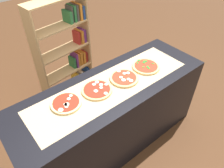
# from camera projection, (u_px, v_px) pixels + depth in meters

# --- Properties ---
(ground_plane) EXTENTS (12.00, 12.00, 0.00)m
(ground_plane) POSITION_uv_depth(u_px,v_px,m) (112.00, 140.00, 2.78)
(ground_plane) COLOR #4C2D19
(counter) EXTENTS (2.18, 0.73, 0.93)m
(counter) POSITION_uv_depth(u_px,v_px,m) (112.00, 116.00, 2.48)
(counter) COLOR black
(counter) RESTS_ON ground_plane
(parchment_paper) EXTENTS (1.76, 0.49, 0.00)m
(parchment_paper) POSITION_uv_depth(u_px,v_px,m) (112.00, 85.00, 2.17)
(parchment_paper) COLOR tan
(parchment_paper) RESTS_ON counter
(pizza_mozzarella_0) EXTENTS (0.29, 0.29, 0.03)m
(pizza_mozzarella_0) POSITION_uv_depth(u_px,v_px,m) (66.00, 103.00, 1.97)
(pizza_mozzarella_0) COLOR #E5C17F
(pizza_mozzarella_0) RESTS_ON parchment_paper
(pizza_mozzarella_1) EXTENTS (0.31, 0.31, 0.03)m
(pizza_mozzarella_1) POSITION_uv_depth(u_px,v_px,m) (97.00, 90.00, 2.11)
(pizza_mozzarella_1) COLOR #DBB26B
(pizza_mozzarella_1) RESTS_ON parchment_paper
(pizza_mozzarella_2) EXTENTS (0.30, 0.30, 0.03)m
(pizza_mozzarella_2) POSITION_uv_depth(u_px,v_px,m) (124.00, 78.00, 2.25)
(pizza_mozzarella_2) COLOR #DBB26B
(pizza_mozzarella_2) RESTS_ON parchment_paper
(pizza_spinach_3) EXTENTS (0.31, 0.31, 0.03)m
(pizza_spinach_3) POSITION_uv_depth(u_px,v_px,m) (146.00, 66.00, 2.40)
(pizza_spinach_3) COLOR #DBB26B
(pizza_spinach_3) RESTS_ON parchment_paper
(bookshelf) EXTENTS (0.85, 0.35, 1.47)m
(bookshelf) POSITION_uv_depth(u_px,v_px,m) (70.00, 50.00, 3.15)
(bookshelf) COLOR tan
(bookshelf) RESTS_ON ground_plane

